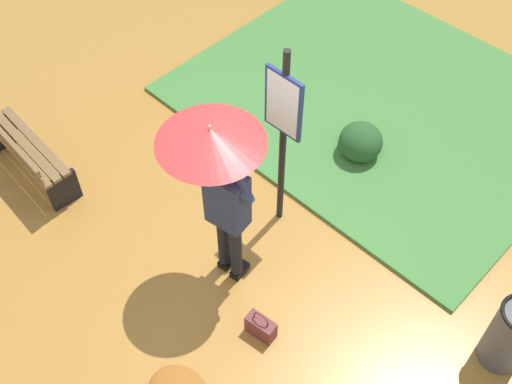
% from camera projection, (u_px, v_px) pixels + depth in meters
% --- Properties ---
extents(ground_plane, '(18.00, 18.00, 0.00)m').
position_uv_depth(ground_plane, '(244.00, 262.00, 6.72)').
color(ground_plane, '#B27A33').
extents(grass_verge, '(4.80, 4.00, 0.05)m').
position_uv_depth(grass_verge, '(380.00, 101.00, 8.27)').
color(grass_verge, '#47843D').
rests_on(grass_verge, ground_plane).
extents(person_with_umbrella, '(0.96, 0.96, 2.04)m').
position_uv_depth(person_with_umbrella, '(218.00, 169.00, 5.49)').
color(person_with_umbrella, black).
rests_on(person_with_umbrella, ground_plane).
extents(info_sign_post, '(0.44, 0.07, 2.30)m').
position_uv_depth(info_sign_post, '(283.00, 124.00, 5.99)').
color(info_sign_post, black).
rests_on(info_sign_post, ground_plane).
extents(handbag, '(0.32, 0.18, 0.37)m').
position_uv_depth(handbag, '(261.00, 327.00, 6.10)').
color(handbag, brown).
rests_on(handbag, ground_plane).
extents(park_bench, '(1.40, 0.45, 0.75)m').
position_uv_depth(park_bench, '(24.00, 151.00, 7.18)').
color(park_bench, black).
rests_on(park_bench, ground_plane).
extents(trash_bin, '(0.42, 0.42, 0.83)m').
position_uv_depth(trash_bin, '(511.00, 335.00, 5.72)').
color(trash_bin, '#4C4C51').
rests_on(trash_bin, ground_plane).
extents(shrub_cluster, '(0.58, 0.52, 0.47)m').
position_uv_depth(shrub_cluster, '(359.00, 141.00, 7.54)').
color(shrub_cluster, '#285628').
rests_on(shrub_cluster, ground_plane).
extents(leaf_pile_by_bench, '(0.62, 0.49, 0.14)m').
position_uv_depth(leaf_pile_by_bench, '(206.00, 141.00, 7.76)').
color(leaf_pile_by_bench, '#A86023').
rests_on(leaf_pile_by_bench, ground_plane).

